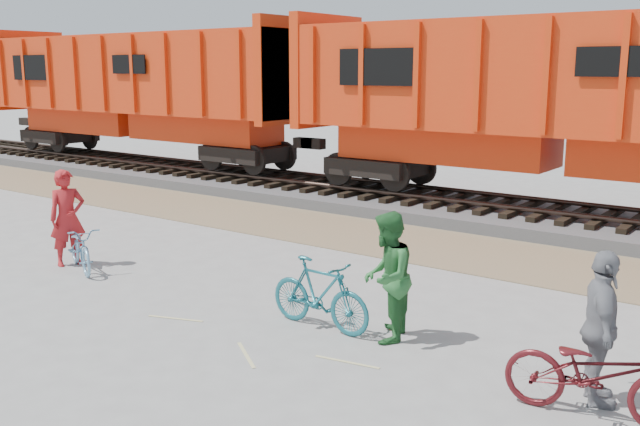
# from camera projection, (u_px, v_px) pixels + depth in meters

# --- Properties ---
(ground) EXTENTS (120.00, 120.00, 0.00)m
(ground) POSITION_uv_depth(u_px,v_px,m) (261.00, 318.00, 10.78)
(ground) COLOR #9E9E99
(ground) RESTS_ON ground
(gravel_strip) EXTENTS (120.00, 3.00, 0.02)m
(gravel_strip) POSITION_uv_depth(u_px,v_px,m) (432.00, 246.00, 15.11)
(gravel_strip) COLOR #8C7456
(gravel_strip) RESTS_ON ground
(ballast_bed) EXTENTS (120.00, 4.00, 0.30)m
(ballast_bed) POSITION_uv_depth(u_px,v_px,m) (498.00, 213.00, 17.84)
(ballast_bed) COLOR slate
(ballast_bed) RESTS_ON ground
(track) EXTENTS (120.00, 2.60, 0.24)m
(track) POSITION_uv_depth(u_px,v_px,m) (498.00, 200.00, 17.78)
(track) COLOR black
(track) RESTS_ON ballast_bed
(hopper_car_left) EXTENTS (14.00, 3.13, 4.65)m
(hopper_car_left) POSITION_uv_depth(u_px,v_px,m) (140.00, 89.00, 25.11)
(hopper_car_left) COLOR black
(hopper_car_left) RESTS_ON track
(hopper_car_center) EXTENTS (14.00, 3.13, 4.65)m
(hopper_car_center) POSITION_uv_depth(u_px,v_px,m) (568.00, 99.00, 16.36)
(hopper_car_center) COLOR black
(hopper_car_center) RESTS_ON track
(bicycle_blue) EXTENTS (1.70, 1.18, 0.85)m
(bicycle_blue) POSITION_uv_depth(u_px,v_px,m) (81.00, 248.00, 13.26)
(bicycle_blue) COLOR #75ACCE
(bicycle_blue) RESTS_ON ground
(bicycle_teal) EXTENTS (1.74, 0.54, 1.04)m
(bicycle_teal) POSITION_uv_depth(u_px,v_px,m) (320.00, 294.00, 10.25)
(bicycle_teal) COLOR #1C6570
(bicycle_teal) RESTS_ON ground
(bicycle_maroon) EXTENTS (2.01, 0.90, 1.02)m
(bicycle_maroon) POSITION_uv_depth(u_px,v_px,m) (597.00, 374.00, 7.57)
(bicycle_maroon) COLOR #521317
(bicycle_maroon) RESTS_ON ground
(person_solo) EXTENTS (0.64, 0.78, 1.84)m
(person_solo) POSITION_uv_depth(u_px,v_px,m) (67.00, 218.00, 13.53)
(person_solo) COLOR #B01E21
(person_solo) RESTS_ON ground
(person_man) EXTENTS (0.95, 1.07, 1.81)m
(person_man) POSITION_uv_depth(u_px,v_px,m) (387.00, 277.00, 9.74)
(person_man) COLOR #2A6D32
(person_man) RESTS_ON ground
(person_woman) EXTENTS (0.82, 1.12, 1.77)m
(person_woman) POSITION_uv_depth(u_px,v_px,m) (601.00, 328.00, 7.87)
(person_woman) COLOR gray
(person_woman) RESTS_ON ground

